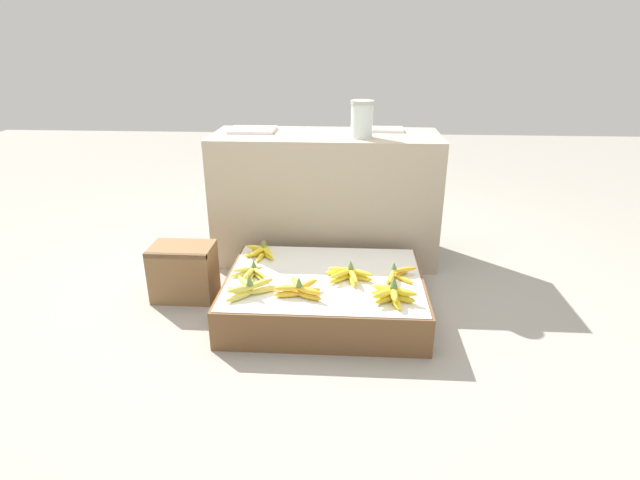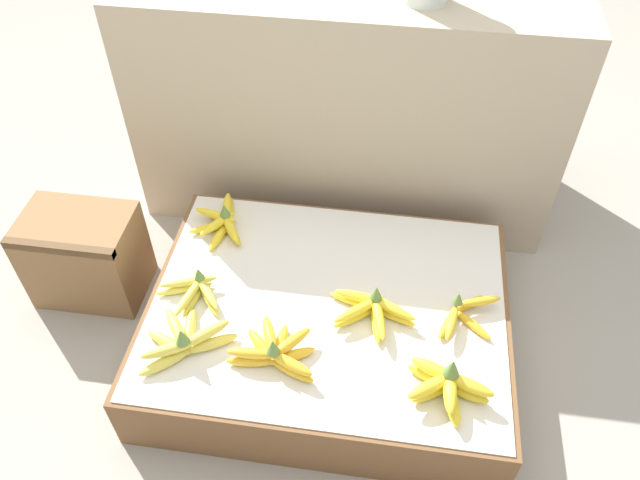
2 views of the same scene
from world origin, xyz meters
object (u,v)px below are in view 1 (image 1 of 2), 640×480
Objects in this scene: banana_bunch_front_right at (392,294)px; foam_tray_white at (253,130)px; banana_bunch_middle_midright at (349,274)px; glass_jar at (362,119)px; banana_bunch_middle_right at (398,275)px; banana_bunch_back_left at (262,251)px; banana_bunch_front_midleft at (300,289)px; banana_bunch_middle_left at (252,273)px; wooden_crate at (184,271)px; banana_bunch_front_left at (249,288)px.

banana_bunch_front_right is 0.78× the size of foam_tray_white.
banana_bunch_middle_midright is 1.18× the size of glass_jar.
banana_bunch_middle_midright is 0.24m from banana_bunch_middle_right.
banana_bunch_middle_right is 0.70× the size of foam_tray_white.
banana_bunch_back_left is (-0.70, 0.24, 0.00)m from banana_bunch_middle_right.
banana_bunch_front_midleft is at bearing -109.07° from glass_jar.
banana_bunch_middle_left is at bearing -129.86° from glass_jar.
banana_bunch_middle_right is at bearing 22.45° from banana_bunch_front_midleft.
banana_bunch_front_right is 1.12× the size of banana_bunch_middle_right.
foam_tray_white is (-0.12, 0.53, 0.55)m from banana_bunch_back_left.
foam_tray_white is at bearing 165.66° from glass_jar.
banana_bunch_front_midleft is 0.98× the size of banana_bunch_back_left.
banana_bunch_middle_right is at bearing 78.65° from banana_bunch_front_right.
banana_bunch_middle_midright is 1.13m from foam_tray_white.
banana_bunch_front_right is 1.05m from glass_jar.
banana_bunch_front_right is 1.05× the size of banana_bunch_middle_left.
foam_tray_white reaches higher than banana_bunch_middle_right.
banana_bunch_front_right is at bearing -51.92° from foam_tray_white.
banana_bunch_middle_right is (0.05, 0.23, -0.01)m from banana_bunch_front_right.
banana_bunch_middle_left is (-0.25, 0.16, -0.00)m from banana_bunch_front_midleft.
banana_bunch_front_midleft is 1.09× the size of banana_bunch_front_right.
foam_tray_white is (-0.82, 0.77, 0.55)m from banana_bunch_middle_right.
banana_bunch_front_right reaches higher than banana_bunch_middle_midright.
banana_bunch_front_right is (1.05, -0.34, 0.08)m from wooden_crate.
banana_bunch_front_midleft reaches higher than banana_bunch_back_left.
glass_jar is at bearing 35.01° from banana_bunch_back_left.
banana_bunch_front_left is at bearing -179.66° from banana_bunch_front_midleft.
foam_tray_white is (-0.12, 0.79, 0.55)m from banana_bunch_middle_left.
banana_bunch_middle_midright is (-0.19, 0.20, -0.01)m from banana_bunch_front_right.
banana_bunch_middle_left is at bearing -81.66° from foam_tray_white.
glass_jar reaches higher than banana_bunch_back_left.
wooden_crate is 1.40× the size of banana_bunch_front_midleft.
banana_bunch_middle_right is at bearing 1.97° from banana_bunch_middle_left.
foam_tray_white is at bearing 98.03° from banana_bunch_front_left.
wooden_crate is at bearing 171.04° from banana_bunch_middle_midright.
glass_jar is (0.51, 0.79, 0.64)m from banana_bunch_front_left.
banana_bunch_front_right is 1.37m from foam_tray_white.
wooden_crate is at bearing 154.63° from banana_bunch_front_midleft.
glass_jar reaches higher than banana_bunch_front_midleft.
banana_bunch_back_left is 0.90m from glass_jar.
banana_bunch_middle_right is at bearing -5.90° from wooden_crate.
banana_bunch_front_left is at bearing -88.28° from banana_bunch_back_left.
banana_bunch_middle_left is (0.39, -0.14, 0.07)m from wooden_crate.
banana_bunch_front_right is 0.88× the size of banana_bunch_middle_midright.
banana_bunch_front_right is 1.04× the size of glass_jar.
banana_bunch_back_left reaches higher than banana_bunch_middle_left.
banana_bunch_back_left is (-0.66, 0.47, -0.01)m from banana_bunch_front_right.
banana_bunch_back_left is at bearing -144.99° from glass_jar.
wooden_crate is 1.19× the size of foam_tray_white.
banana_bunch_front_midleft is 0.30m from banana_bunch_middle_left.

